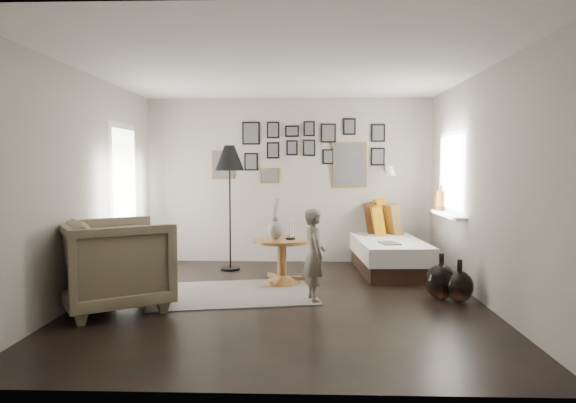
{
  "coord_description": "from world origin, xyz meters",
  "views": [
    {
      "loc": [
        0.26,
        -5.76,
        1.54
      ],
      "look_at": [
        0.05,
        0.5,
        1.1
      ],
      "focal_mm": 32.0,
      "sensor_mm": 36.0,
      "label": 1
    }
  ],
  "objects_px": {
    "floor_lamp": "(230,163)",
    "child": "(314,255)",
    "demijohn_large": "(441,282)",
    "demijohn_small": "(459,286)",
    "vase": "(276,226)",
    "pedestal_table": "(282,263)",
    "daybed": "(386,248)",
    "magazine_basket": "(98,287)",
    "armchair": "(116,264)"
  },
  "relations": [
    {
      "from": "floor_lamp",
      "to": "pedestal_table",
      "type": "bearing_deg",
      "value": -46.99
    },
    {
      "from": "pedestal_table",
      "to": "child",
      "type": "bearing_deg",
      "value": -64.36
    },
    {
      "from": "floor_lamp",
      "to": "demijohn_large",
      "type": "bearing_deg",
      "value": -30.78
    },
    {
      "from": "vase",
      "to": "demijohn_large",
      "type": "height_order",
      "value": "vase"
    },
    {
      "from": "armchair",
      "to": "magazine_basket",
      "type": "xyz_separation_m",
      "value": [
        -0.23,
        0.1,
        -0.27
      ]
    },
    {
      "from": "demijohn_large",
      "to": "demijohn_small",
      "type": "bearing_deg",
      "value": -34.74
    },
    {
      "from": "vase",
      "to": "floor_lamp",
      "type": "relative_size",
      "value": 0.29
    },
    {
      "from": "vase",
      "to": "magazine_basket",
      "type": "height_order",
      "value": "vase"
    },
    {
      "from": "vase",
      "to": "magazine_basket",
      "type": "relative_size",
      "value": 1.21
    },
    {
      "from": "armchair",
      "to": "vase",
      "type": "bearing_deg",
      "value": -85.01
    },
    {
      "from": "daybed",
      "to": "vase",
      "type": "bearing_deg",
      "value": -150.97
    },
    {
      "from": "floor_lamp",
      "to": "child",
      "type": "bearing_deg",
      "value": -54.68
    },
    {
      "from": "daybed",
      "to": "armchair",
      "type": "bearing_deg",
      "value": -148.16
    },
    {
      "from": "daybed",
      "to": "demijohn_large",
      "type": "xyz_separation_m",
      "value": [
        0.36,
        -1.76,
        -0.11
      ]
    },
    {
      "from": "armchair",
      "to": "floor_lamp",
      "type": "bearing_deg",
      "value": -56.33
    },
    {
      "from": "pedestal_table",
      "to": "daybed",
      "type": "relative_size",
      "value": 0.34
    },
    {
      "from": "vase",
      "to": "armchair",
      "type": "relative_size",
      "value": 0.5
    },
    {
      "from": "pedestal_table",
      "to": "vase",
      "type": "height_order",
      "value": "vase"
    },
    {
      "from": "child",
      "to": "magazine_basket",
      "type": "bearing_deg",
      "value": 82.39
    },
    {
      "from": "pedestal_table",
      "to": "child",
      "type": "relative_size",
      "value": 0.71
    },
    {
      "from": "vase",
      "to": "daybed",
      "type": "relative_size",
      "value": 0.24
    },
    {
      "from": "daybed",
      "to": "child",
      "type": "xyz_separation_m",
      "value": [
        -1.1,
        -1.88,
        0.21
      ]
    },
    {
      "from": "floor_lamp",
      "to": "child",
      "type": "height_order",
      "value": "floor_lamp"
    },
    {
      "from": "armchair",
      "to": "child",
      "type": "relative_size",
      "value": 1.02
    },
    {
      "from": "pedestal_table",
      "to": "armchair",
      "type": "distance_m",
      "value": 2.14
    },
    {
      "from": "pedestal_table",
      "to": "child",
      "type": "xyz_separation_m",
      "value": [
        0.41,
        -0.85,
        0.26
      ]
    },
    {
      "from": "vase",
      "to": "demijohn_large",
      "type": "relative_size",
      "value": 1.0
    },
    {
      "from": "daybed",
      "to": "armchair",
      "type": "xyz_separation_m",
      "value": [
        -3.23,
        -2.29,
        0.17
      ]
    },
    {
      "from": "pedestal_table",
      "to": "demijohn_large",
      "type": "xyz_separation_m",
      "value": [
        1.87,
        -0.73,
        -0.06
      ]
    },
    {
      "from": "vase",
      "to": "pedestal_table",
      "type": "bearing_deg",
      "value": -14.04
    },
    {
      "from": "demijohn_large",
      "to": "demijohn_small",
      "type": "relative_size",
      "value": 1.1
    },
    {
      "from": "floor_lamp",
      "to": "demijohn_small",
      "type": "distance_m",
      "value": 3.6
    },
    {
      "from": "pedestal_table",
      "to": "demijohn_large",
      "type": "height_order",
      "value": "pedestal_table"
    },
    {
      "from": "pedestal_table",
      "to": "demijohn_small",
      "type": "bearing_deg",
      "value": -22.61
    },
    {
      "from": "demijohn_large",
      "to": "demijohn_small",
      "type": "height_order",
      "value": "demijohn_large"
    },
    {
      "from": "armchair",
      "to": "magazine_basket",
      "type": "distance_m",
      "value": 0.37
    },
    {
      "from": "child",
      "to": "vase",
      "type": "bearing_deg",
      "value": 14.1
    },
    {
      "from": "pedestal_table",
      "to": "demijohn_large",
      "type": "bearing_deg",
      "value": -21.34
    },
    {
      "from": "vase",
      "to": "magazine_basket",
      "type": "xyz_separation_m",
      "value": [
        -1.88,
        -1.18,
        -0.53
      ]
    },
    {
      "from": "floor_lamp",
      "to": "demijohn_small",
      "type": "relative_size",
      "value": 3.78
    },
    {
      "from": "pedestal_table",
      "to": "child",
      "type": "distance_m",
      "value": 0.97
    },
    {
      "from": "magazine_basket",
      "to": "demijohn_large",
      "type": "xyz_separation_m",
      "value": [
        3.82,
        0.43,
        -0.01
      ]
    },
    {
      "from": "demijohn_small",
      "to": "child",
      "type": "height_order",
      "value": "child"
    },
    {
      "from": "vase",
      "to": "demijohn_small",
      "type": "bearing_deg",
      "value": -22.3
    },
    {
      "from": "vase",
      "to": "demijohn_small",
      "type": "distance_m",
      "value": 2.36
    },
    {
      "from": "daybed",
      "to": "demijohn_small",
      "type": "bearing_deg",
      "value": -77.53
    },
    {
      "from": "magazine_basket",
      "to": "demijohn_large",
      "type": "height_order",
      "value": "demijohn_large"
    },
    {
      "from": "vase",
      "to": "armchair",
      "type": "bearing_deg",
      "value": -142.14
    },
    {
      "from": "pedestal_table",
      "to": "daybed",
      "type": "bearing_deg",
      "value": 34.4
    },
    {
      "from": "daybed",
      "to": "magazine_basket",
      "type": "relative_size",
      "value": 4.97
    }
  ]
}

